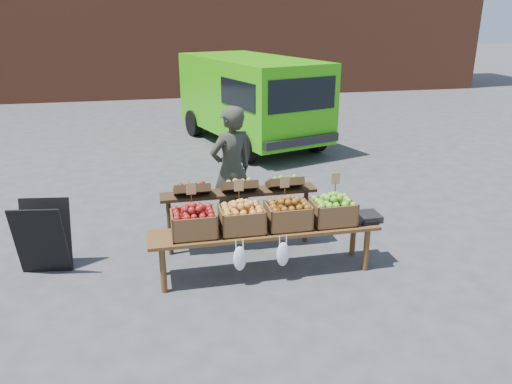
{
  "coord_description": "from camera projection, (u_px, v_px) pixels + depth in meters",
  "views": [
    {
      "loc": [
        -1.02,
        -5.33,
        2.95
      ],
      "look_at": [
        0.21,
        0.35,
        0.85
      ],
      "focal_mm": 35.0,
      "sensor_mm": 36.0,
      "label": 1
    }
  ],
  "objects": [
    {
      "name": "weighing_scale",
      "position": [
        365.0,
        217.0,
        6.05
      ],
      "size": [
        0.34,
        0.3,
        0.08
      ],
      "primitive_type": "cube",
      "color": "black",
      "rests_on": "display_bench"
    },
    {
      "name": "crate_golden_apples",
      "position": [
        194.0,
        224.0,
        5.6
      ],
      "size": [
        0.5,
        0.4,
        0.28
      ],
      "primitive_type": null,
      "color": "maroon",
      "rests_on": "display_bench"
    },
    {
      "name": "crate_green_apples",
      "position": [
        333.0,
        212.0,
        5.93
      ],
      "size": [
        0.5,
        0.4,
        0.28
      ],
      "primitive_type": null,
      "color": "#4C9D32",
      "rests_on": "display_bench"
    },
    {
      "name": "delivery_van",
      "position": [
        251.0,
        102.0,
        11.57
      ],
      "size": [
        3.26,
        4.83,
        1.98
      ],
      "primitive_type": null,
      "rotation": [
        0.0,
        0.0,
        0.3
      ],
      "color": "#33B00C",
      "rests_on": "ground"
    },
    {
      "name": "vendor",
      "position": [
        231.0,
        170.0,
        6.87
      ],
      "size": [
        0.77,
        0.65,
        1.79
      ],
      "primitive_type": "imported",
      "rotation": [
        0.0,
        0.0,
        3.54
      ],
      "color": "#2D3126",
      "rests_on": "ground"
    },
    {
      "name": "ground",
      "position": [
        245.0,
        268.0,
        6.11
      ],
      "size": [
        80.0,
        80.0,
        0.0
      ],
      "primitive_type": "plane",
      "color": "#3F3F42"
    },
    {
      "name": "display_bench",
      "position": [
        265.0,
        251.0,
        5.91
      ],
      "size": [
        2.7,
        0.56,
        0.57
      ],
      "primitive_type": null,
      "color": "#533519",
      "rests_on": "ground"
    },
    {
      "name": "chalkboard_sign",
      "position": [
        43.0,
        237.0,
        5.88
      ],
      "size": [
        0.63,
        0.41,
        0.89
      ],
      "primitive_type": null,
      "rotation": [
        0.0,
        0.0,
        -0.15
      ],
      "color": "black",
      "rests_on": "ground"
    },
    {
      "name": "crate_red_apples",
      "position": [
        288.0,
        216.0,
        5.82
      ],
      "size": [
        0.5,
        0.4,
        0.28
      ],
      "primitive_type": null,
      "color": "brown",
      "rests_on": "display_bench"
    },
    {
      "name": "back_table",
      "position": [
        239.0,
        211.0,
        6.46
      ],
      "size": [
        2.1,
        0.44,
        1.04
      ],
      "primitive_type": null,
      "color": "#322112",
      "rests_on": "ground"
    },
    {
      "name": "crate_russet_pears",
      "position": [
        242.0,
        220.0,
        5.71
      ],
      "size": [
        0.5,
        0.4,
        0.28
      ],
      "primitive_type": null,
      "color": "gold",
      "rests_on": "display_bench"
    }
  ]
}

